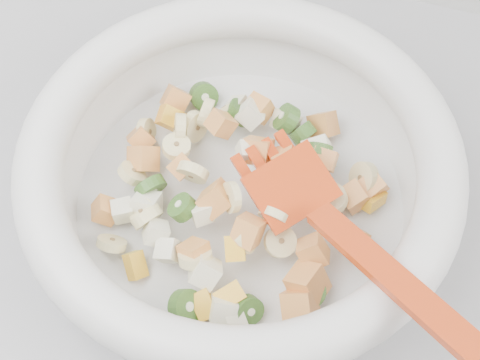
% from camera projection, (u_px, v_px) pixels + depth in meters
% --- Properties ---
extents(counter, '(2.00, 0.60, 0.90)m').
position_uv_depth(counter, '(223.00, 353.00, 1.03)').
color(counter, '#98979D').
rests_on(counter, ground).
extents(mixing_bowl, '(0.41, 0.35, 0.14)m').
position_uv_depth(mixing_bowl, '(240.00, 176.00, 0.59)').
color(mixing_bowl, silver).
rests_on(mixing_bowl, counter).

